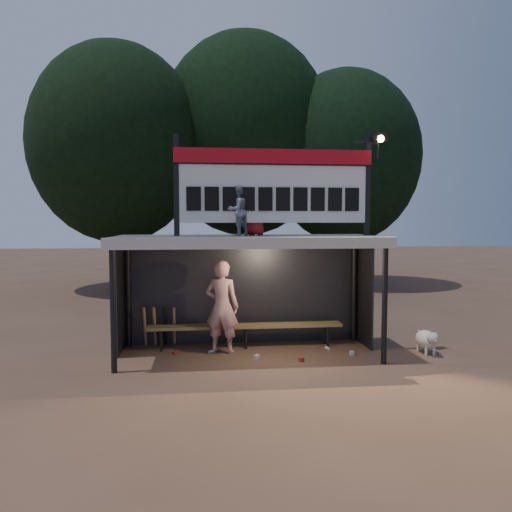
% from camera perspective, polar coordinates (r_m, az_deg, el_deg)
% --- Properties ---
extents(ground, '(80.00, 80.00, 0.00)m').
position_cam_1_polar(ground, '(9.91, -0.91, -11.19)').
color(ground, brown).
rests_on(ground, ground).
extents(player, '(0.78, 0.64, 1.84)m').
position_cam_1_polar(player, '(9.89, -3.91, -5.79)').
color(player, silver).
rests_on(player, ground).
extents(child_a, '(0.59, 0.58, 0.96)m').
position_cam_1_polar(child_a, '(9.54, -2.14, 5.20)').
color(child_a, gray).
rests_on(child_a, dugout_shelter).
extents(child_b, '(0.54, 0.46, 0.93)m').
position_cam_1_polar(child_b, '(9.70, -0.03, 5.11)').
color(child_b, maroon).
rests_on(child_b, dugout_shelter).
extents(dugout_shelter, '(5.10, 2.08, 2.32)m').
position_cam_1_polar(dugout_shelter, '(9.84, -1.05, -0.39)').
color(dugout_shelter, '#3B3B3D').
rests_on(dugout_shelter, ground).
extents(scoreboard_assembly, '(4.10, 0.27, 1.99)m').
position_cam_1_polar(scoreboard_assembly, '(9.66, 2.41, 8.31)').
color(scoreboard_assembly, black).
rests_on(scoreboard_assembly, dugout_shelter).
extents(bench, '(4.00, 0.35, 0.48)m').
position_cam_1_polar(bench, '(10.34, -1.21, -8.08)').
color(bench, olive).
rests_on(bench, ground).
extents(tree_left, '(6.46, 6.46, 9.27)m').
position_cam_1_polar(tree_left, '(19.98, -15.62, 12.25)').
color(tree_left, '#2E2114').
rests_on(tree_left, ground).
extents(tree_mid, '(7.22, 7.22, 10.36)m').
position_cam_1_polar(tree_mid, '(21.41, -1.26, 13.59)').
color(tree_mid, black).
rests_on(tree_mid, ground).
extents(tree_right, '(6.08, 6.08, 8.72)m').
position_cam_1_polar(tree_right, '(21.04, 10.12, 11.01)').
color(tree_right, black).
rests_on(tree_right, ground).
extents(dog, '(0.36, 0.81, 0.49)m').
position_cam_1_polar(dog, '(10.48, 18.96, -9.01)').
color(dog, silver).
rests_on(dog, ground).
extents(bats, '(0.68, 0.35, 0.84)m').
position_cam_1_polar(bats, '(10.60, -10.95, -7.88)').
color(bats, olive).
rests_on(bats, ground).
extents(litter, '(3.48, 0.93, 0.08)m').
position_cam_1_polar(litter, '(9.84, 1.81, -11.09)').
color(litter, red).
rests_on(litter, ground).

